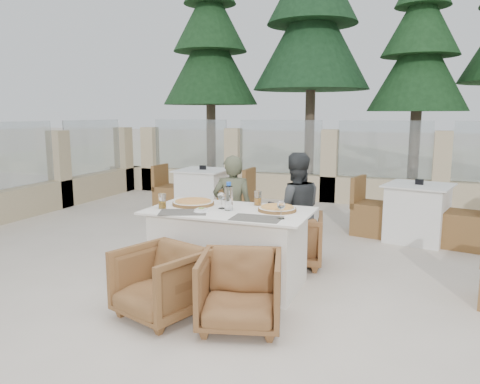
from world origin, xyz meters
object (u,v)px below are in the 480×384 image
(armchair_far_right, at_px, (294,239))
(armchair_near_right, at_px, (240,291))
(armchair_near_left, at_px, (160,282))
(water_bottle, at_px, (229,196))
(armchair_far_left, at_px, (224,232))
(diner_left, at_px, (233,210))
(wine_glass_corner, at_px, (281,209))
(bg_table_b, at_px, (417,213))
(beer_glass_left, at_px, (162,201))
(pizza_right, at_px, (277,209))
(bg_table_a, at_px, (203,192))
(olive_dish, at_px, (201,210))
(dining_table, at_px, (229,248))
(wine_glass_centre, at_px, (221,200))
(beer_glass_right, at_px, (258,198))
(diner_right, at_px, (295,211))
(pizza_left, at_px, (193,202))

(armchair_far_right, distance_m, armchair_near_right, 1.70)
(armchair_near_left, bearing_deg, water_bottle, 92.18)
(armchair_far_left, height_order, diner_left, diner_left)
(wine_glass_corner, distance_m, diner_left, 1.19)
(bg_table_b, bearing_deg, beer_glass_left, -119.95)
(armchair_near_left, xyz_separation_m, armchair_near_right, (0.70, 0.06, 0.00))
(pizza_right, xyz_separation_m, bg_table_b, (1.29, 2.31, -0.41))
(diner_left, bearing_deg, bg_table_a, -71.80)
(pizza_right, distance_m, diner_left, 0.87)
(olive_dish, bearing_deg, dining_table, 42.15)
(wine_glass_centre, bearing_deg, pizza_right, 9.10)
(dining_table, height_order, armchair_far_left, dining_table)
(dining_table, height_order, olive_dish, olive_dish)
(pizza_right, relative_size, water_bottle, 1.33)
(bg_table_a, relative_size, bg_table_b, 1.00)
(bg_table_b, bearing_deg, water_bottle, -112.86)
(beer_glass_right, height_order, diner_left, diner_left)
(dining_table, relative_size, beer_glass_left, 10.65)
(wine_glass_corner, relative_size, diner_right, 0.14)
(diner_left, bearing_deg, water_bottle, 94.29)
(wine_glass_corner, bearing_deg, armchair_near_right, -103.47)
(wine_glass_corner, bearing_deg, pizza_left, 163.59)
(wine_glass_corner, xyz_separation_m, bg_table_a, (-2.25, 3.12, -0.48))
(beer_glass_right, xyz_separation_m, olive_dish, (-0.40, -0.51, -0.05))
(wine_glass_corner, bearing_deg, beer_glass_right, 127.34)
(dining_table, height_order, armchair_near_left, dining_table)
(dining_table, bearing_deg, armchair_far_right, 62.86)
(beer_glass_left, bearing_deg, bg_table_b, 47.44)
(water_bottle, bearing_deg, armchair_far_right, 63.52)
(armchair_far_left, xyz_separation_m, diner_right, (0.84, 0.04, 0.31))
(beer_glass_left, xyz_separation_m, diner_right, (1.12, 0.96, -0.20))
(armchair_near_left, bearing_deg, wine_glass_centre, 98.58)
(wine_glass_centre, distance_m, diner_right, 0.97)
(beer_glass_left, relative_size, bg_table_b, 0.09)
(olive_dish, relative_size, diner_right, 0.09)
(olive_dish, height_order, bg_table_b, olive_dish)
(armchair_far_right, height_order, diner_right, diner_right)
(pizza_right, distance_m, wine_glass_centre, 0.56)
(water_bottle, bearing_deg, diner_left, 108.61)
(armchair_far_right, bearing_deg, wine_glass_corner, 86.81)
(wine_glass_centre, bearing_deg, armchair_near_right, -58.60)
(armchair_far_right, xyz_separation_m, bg_table_b, (1.30, 1.57, 0.09))
(pizza_right, height_order, wine_glass_corner, wine_glass_corner)
(beer_glass_right, distance_m, diner_left, 0.56)
(pizza_left, height_order, bg_table_b, pizza_left)
(pizza_right, distance_m, olive_dish, 0.73)
(olive_dish, bearing_deg, beer_glass_right, 51.73)
(armchair_near_left, bearing_deg, diner_left, 107.36)
(wine_glass_centre, bearing_deg, wine_glass_corner, -18.60)
(pizza_left, distance_m, wine_glass_centre, 0.36)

